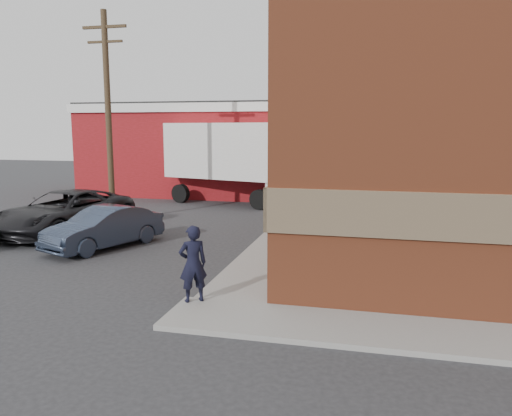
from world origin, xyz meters
The scene contains 8 objects.
ground centered at (0.00, 0.00, 0.00)m, with size 90.00×90.00×0.00m, color #28282B.
sidewalk_west centered at (0.60, 9.00, 0.06)m, with size 1.80×18.00×0.12m, color gray.
warehouse centered at (-6.00, 20.00, 2.81)m, with size 16.30×8.30×5.60m.
utility_pole centered at (-7.50, 9.00, 4.75)m, with size 2.00×0.26×9.00m.
man centered at (-0.20, -0.25, 1.02)m, with size 0.66×0.43×1.80m, color black.
sedan centered at (-5.24, 4.44, 0.71)m, with size 1.50×4.29×1.41m, color #2F3A4E.
suv_a centered at (-8.08, 6.35, 0.83)m, with size 2.76×5.98×1.66m, color black.
box_truck centered at (-3.18, 15.19, 2.52)m, with size 9.23×4.85×4.37m.
Camera 1 is at (3.84, -10.73, 4.11)m, focal length 35.00 mm.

